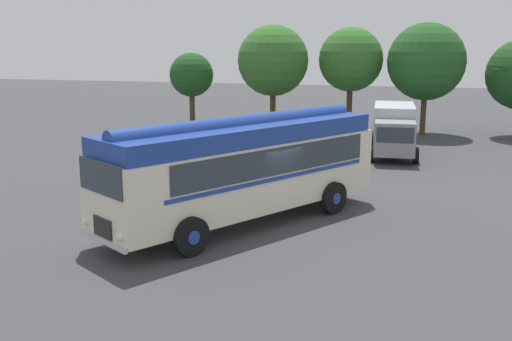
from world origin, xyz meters
The scene contains 10 objects.
ground_plane centered at (0.00, 0.00, 0.00)m, with size 120.00×120.00×0.00m, color #3D3D3F.
vintage_bus centered at (-0.58, -0.34, 1.89)m, with size 7.45×9.84×3.49m.
car_near_left centered at (-1.85, 12.45, 0.85)m, with size 2.33×4.37×1.66m.
car_mid_left centered at (0.53, 12.27, 0.85)m, with size 2.32×4.37×1.66m.
box_van centered at (3.59, 12.88, 1.36)m, with size 2.56×5.86×2.50m.
tree_far_left centered at (-9.78, 19.26, 3.57)m, with size 2.88×2.88×4.97m.
tree_left_of_centre centered at (-4.52, 19.82, 4.41)m, with size 4.55×4.55×6.76m.
tree_centre centered at (0.37, 20.53, 4.61)m, with size 4.06×4.06×6.60m.
tree_right_of_centre centered at (5.10, 20.17, 4.49)m, with size 4.71×4.71×6.84m.
traffic_cone centered at (-4.77, -2.33, 0.28)m, with size 0.36×0.36×0.55m, color orange.
Camera 1 is at (4.59, -18.18, 5.78)m, focal length 42.00 mm.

